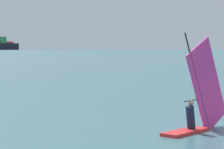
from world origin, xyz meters
name	(u,v)px	position (x,y,z in m)	size (l,w,h in m)	color
windsurfer	(197,105)	(-3.11, 2.35, 1.03)	(3.45, 3.19, 4.12)	red
distant_headland	(18,43)	(-105.71, 1358.21, 15.32)	(931.29, 321.29, 30.64)	#60665B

